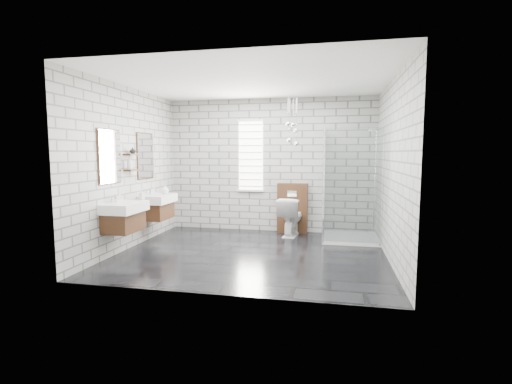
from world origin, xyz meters
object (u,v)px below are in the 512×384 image
(vanity_left, at_px, (122,209))
(vanity_right, at_px, (156,200))
(shower_enclosure, at_px, (345,214))
(toilet, at_px, (291,216))
(cistern_panel, at_px, (292,208))

(vanity_left, distance_m, vanity_right, 1.12)
(shower_enclosure, bearing_deg, toilet, 166.07)
(cistern_panel, height_order, toilet, cistern_panel)
(cistern_panel, distance_m, toilet, 0.29)
(cistern_panel, bearing_deg, vanity_left, -136.17)
(vanity_left, relative_size, toilet, 2.10)
(toilet, bearing_deg, shower_enclosure, 173.25)
(vanity_left, bearing_deg, shower_enclosure, 27.48)
(vanity_left, bearing_deg, toilet, 40.34)
(vanity_left, height_order, vanity_right, same)
(vanity_left, height_order, shower_enclosure, shower_enclosure)
(shower_enclosure, bearing_deg, cistern_panel, 153.18)
(cistern_panel, height_order, shower_enclosure, shower_enclosure)
(vanity_right, relative_size, cistern_panel, 1.57)
(cistern_panel, bearing_deg, toilet, -90.00)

